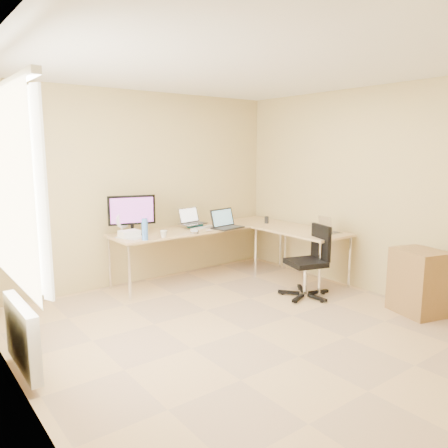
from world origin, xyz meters
TOP-DOWN VIEW (x-y plane):
  - floor at (0.00, 0.00)m, footprint 4.50×4.50m
  - ceiling at (0.00, 0.00)m, footprint 4.50×4.50m
  - wall_back at (0.00, 2.25)m, footprint 4.50×0.00m
  - wall_left at (-2.10, 0.00)m, footprint 0.00×4.50m
  - wall_right at (2.10, 0.00)m, footprint 0.00×4.50m
  - desk_main at (0.72, 1.85)m, footprint 2.65×0.70m
  - desk_return at (1.70, 0.85)m, footprint 0.70×1.30m
  - monitor at (-0.30, 1.95)m, footprint 0.64×0.36m
  - book_stack at (0.71, 2.04)m, footprint 0.33×0.37m
  - laptop_center at (0.61, 1.91)m, footprint 0.40×0.33m
  - laptop_black at (0.98, 1.58)m, footprint 0.48×0.39m
  - keyboard at (0.71, 1.81)m, footprint 0.41×0.19m
  - mouse at (0.63, 1.55)m, footprint 0.10×0.08m
  - mug at (-0.06, 1.55)m, footprint 0.13×0.13m
  - cd_stack at (0.41, 1.55)m, footprint 0.15×0.15m
  - water_bottle at (-0.32, 1.55)m, footprint 0.08×0.08m
  - papers at (-0.40, 1.80)m, footprint 0.34×0.39m
  - white_box at (-0.40, 1.83)m, footprint 0.24×0.18m
  - desk_fan at (-0.40, 2.05)m, footprint 0.29×0.29m
  - black_cup at (1.70, 1.55)m, footprint 0.07×0.07m
  - laptop_return at (1.85, 0.47)m, footprint 0.30×0.24m
  - office_chair at (1.26, 0.36)m, footprint 0.68×0.68m
  - cabinet at (1.85, -0.79)m, footprint 0.56×0.63m
  - radiator at (-2.03, 0.40)m, footprint 0.09×0.80m
  - window at (-2.05, 0.40)m, footprint 0.10×1.80m

SIDE VIEW (x-z plane):
  - floor at x=0.00m, z-range 0.00..0.00m
  - radiator at x=-2.03m, z-range 0.07..0.62m
  - cabinet at x=1.85m, z-range -0.01..0.73m
  - desk_main at x=0.72m, z-range 0.00..0.73m
  - desk_return at x=1.70m, z-range 0.00..0.73m
  - office_chair at x=1.26m, z-range 0.04..0.96m
  - papers at x=-0.40m, z-range 0.73..0.74m
  - keyboard at x=0.71m, z-range 0.73..0.75m
  - cd_stack at x=0.41m, z-range 0.73..0.76m
  - mouse at x=0.63m, z-range 0.73..0.76m
  - book_stack at x=0.71m, z-range 0.73..0.78m
  - white_box at x=-0.40m, z-range 0.73..0.82m
  - mug at x=-0.06m, z-range 0.73..0.82m
  - black_cup at x=1.70m, z-range 0.73..0.83m
  - laptop_return at x=1.85m, z-range 0.73..0.92m
  - water_bottle at x=-0.32m, z-range 0.73..1.00m
  - laptop_black at x=0.98m, z-range 0.73..1.00m
  - desk_fan at x=-0.40m, z-range 0.73..1.02m
  - laptop_center at x=0.61m, z-range 0.78..1.01m
  - monitor at x=-0.30m, z-range 0.73..1.25m
  - wall_back at x=0.00m, z-range -0.95..3.55m
  - wall_left at x=-2.10m, z-range -0.95..3.55m
  - wall_right at x=2.10m, z-range -0.95..3.55m
  - window at x=-2.05m, z-range 0.85..2.25m
  - ceiling at x=0.00m, z-range 2.60..2.60m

